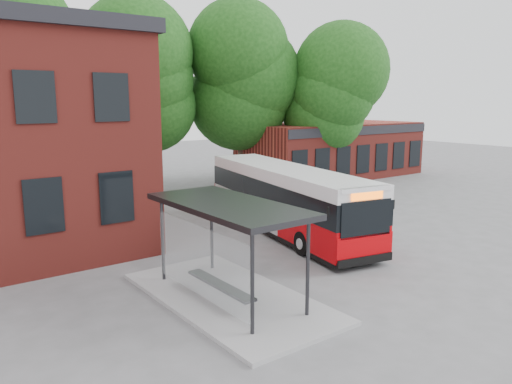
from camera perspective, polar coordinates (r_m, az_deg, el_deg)
ground at (r=18.28m, az=6.99°, el=-7.81°), size 100.00×100.00×0.00m
shop_row at (r=38.06m, az=8.72°, el=4.77°), size 14.00×6.20×4.00m
bus_shelter at (r=14.39m, az=-3.15°, el=-6.78°), size 3.60×7.00×2.90m
bike_rail at (r=31.49m, az=6.54°, el=0.32°), size 5.20×0.10×0.38m
tree_0 at (r=29.08m, az=-25.19°, el=9.09°), size 7.92×7.92×11.00m
tree_1 at (r=32.23m, az=-13.15°, el=9.31°), size 7.92×7.92×10.40m
tree_2 at (r=34.83m, az=-1.75°, el=10.13°), size 7.92×7.92×11.00m
tree_3 at (r=35.06m, az=8.88°, el=8.61°), size 7.04×7.04×9.28m
city_bus at (r=21.70m, az=3.39°, el=-0.92°), size 4.58×11.52×2.86m
bicycle_0 at (r=30.72m, az=3.21°, el=0.71°), size 2.03×1.35×1.01m
bicycle_1 at (r=29.68m, az=3.56°, el=0.39°), size 1.75×0.58×1.04m
bicycle_2 at (r=30.51m, az=6.45°, el=0.44°), size 1.63×0.61×0.85m
bicycle_3 at (r=31.16m, az=7.18°, el=0.74°), size 1.66×0.76×0.96m
bicycle_5 at (r=32.44m, az=9.00°, el=1.02°), size 1.52×0.53×0.90m
bicycle_7 at (r=32.29m, az=9.99°, el=1.07°), size 1.79×1.00×1.04m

